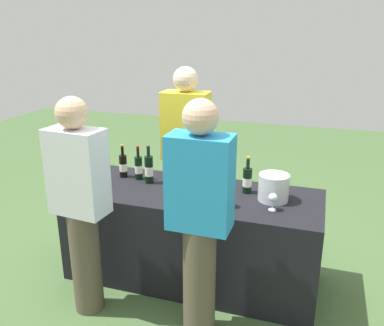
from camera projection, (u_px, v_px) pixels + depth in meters
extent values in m
plane|color=#476638|center=(192.00, 275.00, 3.60)|extent=(12.00, 12.00, 0.00)
cube|color=black|center=(192.00, 235.00, 3.47)|extent=(2.09, 0.78, 0.80)
cylinder|color=black|center=(123.00, 166.00, 3.64)|extent=(0.07, 0.07, 0.20)
cylinder|color=black|center=(122.00, 151.00, 3.59)|extent=(0.03, 0.03, 0.08)
cylinder|color=gold|center=(122.00, 145.00, 3.58)|extent=(0.03, 0.03, 0.02)
cylinder|color=silver|center=(123.00, 167.00, 3.64)|extent=(0.07, 0.07, 0.07)
cylinder|color=black|center=(139.00, 168.00, 3.58)|extent=(0.07, 0.07, 0.20)
cylinder|color=black|center=(138.00, 153.00, 3.54)|extent=(0.02, 0.02, 0.08)
cylinder|color=maroon|center=(138.00, 147.00, 3.52)|extent=(0.03, 0.03, 0.02)
cylinder|color=silver|center=(139.00, 169.00, 3.59)|extent=(0.07, 0.07, 0.07)
cylinder|color=black|center=(149.00, 170.00, 3.49)|extent=(0.07, 0.07, 0.24)
cylinder|color=black|center=(148.00, 152.00, 3.44)|extent=(0.03, 0.03, 0.08)
cylinder|color=black|center=(148.00, 147.00, 3.43)|extent=(0.03, 0.03, 0.02)
cylinder|color=silver|center=(149.00, 171.00, 3.50)|extent=(0.07, 0.07, 0.08)
cylinder|color=black|center=(202.00, 172.00, 3.45)|extent=(0.08, 0.08, 0.23)
cylinder|color=black|center=(202.00, 154.00, 3.39)|extent=(0.03, 0.03, 0.09)
cylinder|color=gold|center=(202.00, 148.00, 3.38)|extent=(0.03, 0.03, 0.02)
cylinder|color=silver|center=(202.00, 174.00, 3.45)|extent=(0.08, 0.08, 0.08)
cylinder|color=black|center=(247.00, 181.00, 3.29)|extent=(0.07, 0.07, 0.21)
cylinder|color=black|center=(248.00, 164.00, 3.25)|extent=(0.03, 0.03, 0.09)
cylinder|color=gold|center=(248.00, 158.00, 3.23)|extent=(0.03, 0.03, 0.02)
cylinder|color=silver|center=(247.00, 182.00, 3.30)|extent=(0.07, 0.07, 0.07)
cylinder|color=silver|center=(195.00, 201.00, 3.17)|extent=(0.06, 0.06, 0.00)
cylinder|color=silver|center=(195.00, 196.00, 3.15)|extent=(0.01, 0.01, 0.07)
sphere|color=silver|center=(195.00, 188.00, 3.13)|extent=(0.07, 0.07, 0.07)
cylinder|color=silver|center=(228.00, 206.00, 3.07)|extent=(0.07, 0.07, 0.00)
cylinder|color=silver|center=(229.00, 203.00, 3.06)|extent=(0.01, 0.01, 0.06)
sphere|color=silver|center=(229.00, 195.00, 3.04)|extent=(0.08, 0.08, 0.08)
sphere|color=#590C19|center=(229.00, 196.00, 3.04)|extent=(0.04, 0.04, 0.04)
cylinder|color=silver|center=(272.00, 210.00, 3.01)|extent=(0.06, 0.06, 0.00)
cylinder|color=silver|center=(272.00, 206.00, 3.00)|extent=(0.01, 0.01, 0.07)
sphere|color=silver|center=(273.00, 198.00, 2.98)|extent=(0.07, 0.07, 0.07)
cylinder|color=silver|center=(274.00, 187.00, 3.15)|extent=(0.24, 0.24, 0.21)
cylinder|color=#3F3351|center=(186.00, 199.00, 4.12)|extent=(0.24, 0.24, 0.86)
cube|color=yellow|center=(186.00, 126.00, 3.87)|extent=(0.44, 0.25, 0.65)
sphere|color=beige|center=(185.00, 79.00, 3.73)|extent=(0.23, 0.23, 0.23)
cylinder|color=brown|center=(86.00, 261.00, 3.07)|extent=(0.22, 0.22, 0.82)
cube|color=silver|center=(77.00, 172.00, 2.83)|extent=(0.42, 0.26, 0.61)
sphere|color=#D8AD8C|center=(72.00, 113.00, 2.70)|extent=(0.22, 0.22, 0.22)
cylinder|color=brown|center=(199.00, 281.00, 2.82)|extent=(0.23, 0.23, 0.83)
cube|color=#268CCC|center=(200.00, 183.00, 2.58)|extent=(0.41, 0.23, 0.63)
sphere|color=#D8AD8C|center=(200.00, 117.00, 2.45)|extent=(0.23, 0.23, 0.23)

